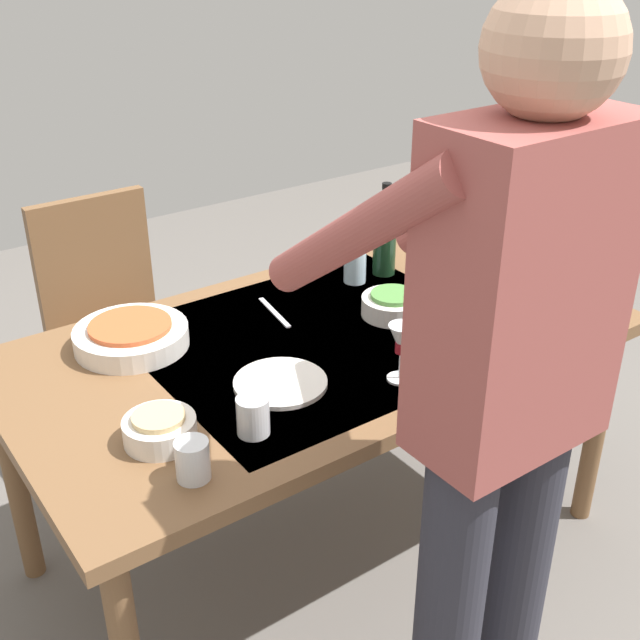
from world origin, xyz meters
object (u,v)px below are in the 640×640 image
Objects in this scene: dining_table at (320,358)px; person_server at (501,395)px; water_cup_near_left at (355,265)px; dinner_plate_near at (471,285)px; wine_glass_left at (402,342)px; side_bowl_bread at (160,428)px; side_bowl_salad at (393,304)px; water_cup_far_left at (193,460)px; water_cup_near_right at (253,416)px; chair_near at (110,314)px; dinner_plate_far at (280,383)px; serving_bowl_pasta at (131,335)px; wine_bottle at (385,241)px.

dining_table is 0.99× the size of person_server.
water_cup_near_left is 0.47× the size of dinner_plate_near.
wine_glass_left is 0.94× the size of side_bowl_bread.
side_bowl_bread is (0.80, 0.17, -0.00)m from side_bowl_salad.
water_cup_far_left is at bearing 4.27° from wine_glass_left.
water_cup_near_left reaches higher than side_bowl_salad.
water_cup_far_left is (0.56, 0.34, 0.11)m from dining_table.
water_cup_near_left is at bearing -143.18° from water_cup_near_right.
side_bowl_salad is at bearing 121.22° from chair_near.
chair_near is 1.01m from dinner_plate_far.
water_cup_near_right is 0.19m from water_cup_far_left.
person_server is at bearing 129.90° from side_bowl_bread.
chair_near reaches higher than water_cup_near_left.
dining_table is 0.26m from side_bowl_salad.
dinner_plate_far is (-0.34, -0.19, -0.04)m from water_cup_far_left.
side_bowl_bread is 0.70× the size of dinner_plate_far.
wine_glass_left is 0.66× the size of dinner_plate_near.
water_cup_far_left is at bearing 78.19° from serving_bowl_pasta.
side_bowl_bread is (0.18, -0.09, -0.01)m from water_cup_near_right.
person_server reaches higher than water_cup_near_left.
water_cup_far_left is 0.29× the size of serving_bowl_pasta.
wine_bottle reaches higher than water_cup_far_left.
serving_bowl_pasta is (0.44, -0.24, 0.10)m from dining_table.
serving_bowl_pasta is (0.33, -0.97, -0.20)m from person_server.
dinner_plate_near is 1.00× the size of dinner_plate_far.
water_cup_far_left reaches higher than dinner_plate_far.
water_cup_far_left reaches higher than dinner_plate_near.
dining_table is at bearing -161.77° from side_bowl_bread.
water_cup_near_right is 1.02× the size of water_cup_far_left.
wine_bottle reaches higher than water_cup_near_right.
water_cup_near_right is (0.38, 0.28, 0.11)m from dining_table.
person_server is (-0.17, 1.57, 0.43)m from chair_near.
wine_glass_left is (-0.31, 1.14, 0.31)m from chair_near.
water_cup_far_left is 1.17m from dinner_plate_near.
water_cup_near_right is (0.67, 0.50, -0.01)m from water_cup_near_left.
water_cup_near_left reaches higher than side_bowl_bread.
water_cup_far_left is at bearing 76.62° from chair_near.
person_server is 0.82m from side_bowl_salad.
person_server is 0.56m from water_cup_near_right.
water_cup_far_left is at bearing 16.35° from dinner_plate_near.
water_cup_far_left is 0.39m from dinner_plate_far.
dinner_plate_far is at bearing -150.00° from water_cup_far_left.
wine_glass_left is 0.36m from side_bowl_salad.
wine_bottle is (-0.41, -0.23, 0.18)m from dining_table.
side_bowl_bread is 0.70× the size of dinner_plate_near.
side_bowl_bread is (0.85, 0.41, -0.02)m from water_cup_near_left.
water_cup_near_right is 0.52m from serving_bowl_pasta.
dining_table is 18.69× the size of water_cup_near_right.
dinner_plate_far is at bearing -30.78° from wine_glass_left.
water_cup_far_left is at bearing 30.00° from dinner_plate_far.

